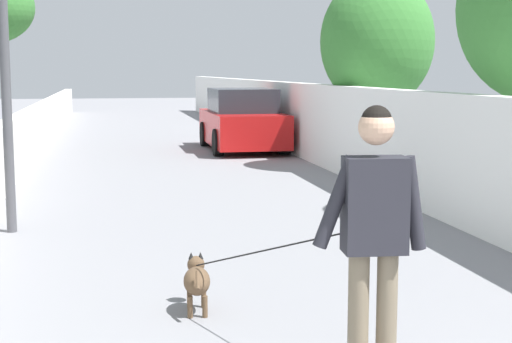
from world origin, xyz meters
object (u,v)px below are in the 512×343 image
(person_skateboarder, at_px, (374,221))
(car_near, at_px, (242,122))
(tree_right_distant, at_px, (377,42))
(dog, at_px, (197,279))

(person_skateboarder, distance_m, car_near, 14.58)
(tree_right_distant, distance_m, car_near, 5.00)
(person_skateboarder, distance_m, dog, 2.15)
(tree_right_distant, xyz_separation_m, car_near, (4.22, 1.97, -1.82))
(dog, bearing_deg, car_near, -11.72)
(person_skateboarder, xyz_separation_m, car_near, (14.47, -1.75, -0.37))
(dog, relative_size, car_near, 0.54)
(dog, bearing_deg, tree_right_distant, -28.50)
(car_near, bearing_deg, dog, 168.28)
(car_near, bearing_deg, person_skateboarder, 173.10)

